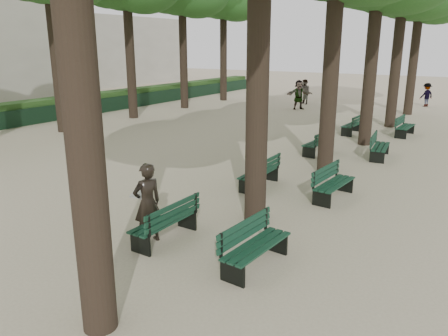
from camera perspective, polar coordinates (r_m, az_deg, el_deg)
The scene contains 17 objects.
ground at distance 9.51m, azimuth -13.00°, elevation -10.67°, with size 120.00×120.00×0.00m, color #B8AA8B.
bench_left_0 at distance 9.78m, azimuth -7.71°, elevation -7.86°, with size 0.60×1.81×0.92m.
bench_left_1 at distance 13.27m, azimuth 4.60°, elevation -1.34°, with size 0.59×1.81×0.92m.
bench_left_2 at distance 17.65m, azimuth 12.07°, elevation 2.70°, with size 0.67×1.83×0.92m.
bench_left_3 at distance 22.07m, azimuth 16.38°, elevation 5.00°, with size 0.64×1.82×0.92m.
bench_right_0 at distance 8.62m, azimuth 4.20°, elevation -11.15°, with size 0.70×1.84×0.92m.
bench_right_1 at distance 12.59m, azimuth 14.13°, elevation -2.74°, with size 0.71×1.84×0.92m.
bench_right_2 at distance 17.62m, azimuth 19.68°, elevation 2.09°, with size 0.77×1.85×0.92m.
bench_right_3 at distance 22.38m, azimuth 22.55°, elevation 4.57°, with size 0.65×1.82×0.92m.
man_with_map at distance 9.54m, azimuth -9.98°, elevation -4.55°, with size 0.73×0.79×1.79m.
pedestrian_d at distance 36.02m, azimuth 13.85°, elevation 10.00°, with size 0.78×0.32×1.60m, color #262628.
pedestrian_e at distance 29.81m, azimuth 9.74°, elevation 9.42°, with size 1.79×0.39×1.93m, color #262628.
pedestrian_a at distance 32.49m, azimuth 10.51°, elevation 9.76°, with size 0.86×0.35×1.77m, color #262628.
pedestrian_b at distance 33.78m, azimuth 24.93°, elevation 8.66°, with size 1.05×0.32×1.62m, color #262628.
fence at distance 27.35m, azimuth -19.28°, elevation 7.12°, with size 0.08×42.00×0.90m, color black.
hedge at distance 27.88m, azimuth -20.23°, elevation 7.50°, with size 1.20×42.00×1.20m, color #214718.
building_far at distance 53.14m, azimuth -15.92°, elevation 14.53°, with size 12.00×16.00×7.00m, color #B7B2A3.
Camera 1 is at (6.18, -5.89, 4.18)m, focal length 35.00 mm.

